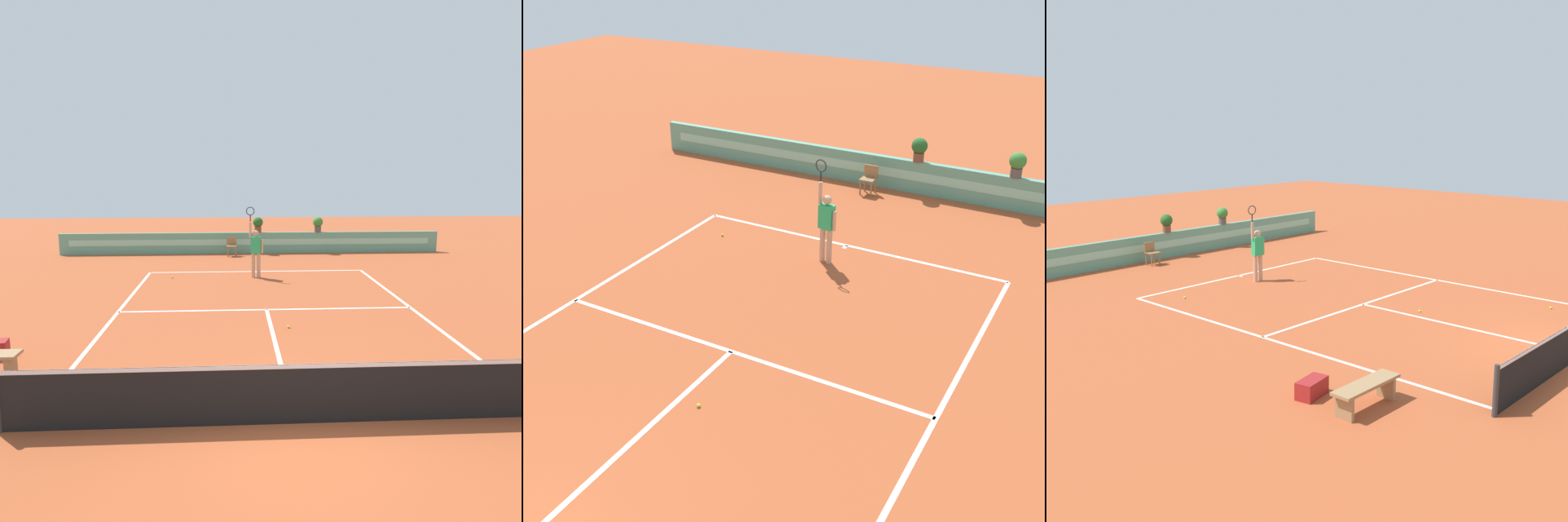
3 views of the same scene
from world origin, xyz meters
TOP-DOWN VIEW (x-y plane):
  - ground_plane at (0.00, 6.00)m, footprint 60.00×60.00m
  - court_lines at (0.00, 6.72)m, footprint 8.32×11.94m
  - back_wall_barrier at (0.00, 16.39)m, footprint 18.00×0.21m
  - ball_kid_chair at (-0.97, 15.66)m, footprint 0.44×0.44m
  - tennis_player at (-0.09, 10.79)m, footprint 0.61×0.28m
  - tennis_ball_near_baseline at (-3.14, 10.82)m, footprint 0.07×0.07m
  - tennis_ball_by_sideline at (0.43, 4.71)m, footprint 0.07×0.07m
  - potted_plant_centre at (0.29, 16.39)m, footprint 0.48×0.48m
  - potted_plant_right at (3.16, 16.39)m, footprint 0.48×0.48m

SIDE VIEW (x-z plane):
  - ground_plane at x=0.00m, z-range 0.00..0.00m
  - court_lines at x=0.00m, z-range 0.00..0.01m
  - tennis_ball_near_baseline at x=-3.14m, z-range 0.00..0.07m
  - tennis_ball_by_sideline at x=0.43m, z-range 0.00..0.07m
  - ball_kid_chair at x=-0.97m, z-range 0.05..0.90m
  - back_wall_barrier at x=0.00m, z-range 0.00..1.00m
  - tennis_player at x=-0.09m, z-range -0.24..2.34m
  - potted_plant_centre at x=0.29m, z-range 1.05..1.78m
  - potted_plant_right at x=3.16m, z-range 1.05..1.78m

